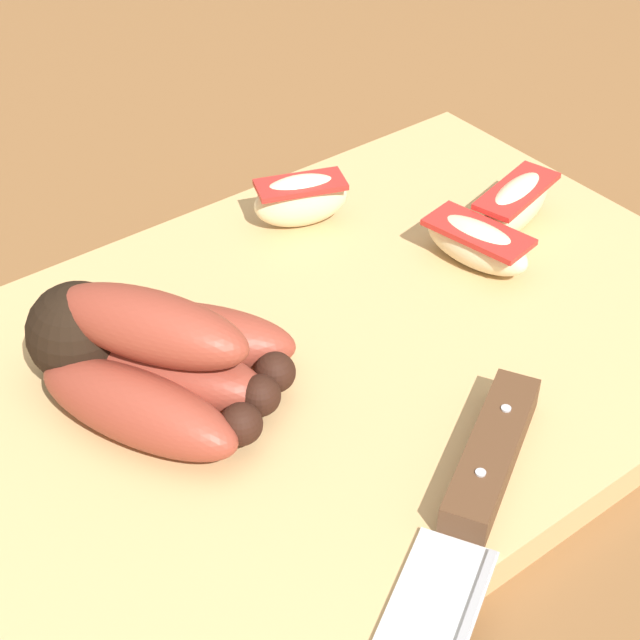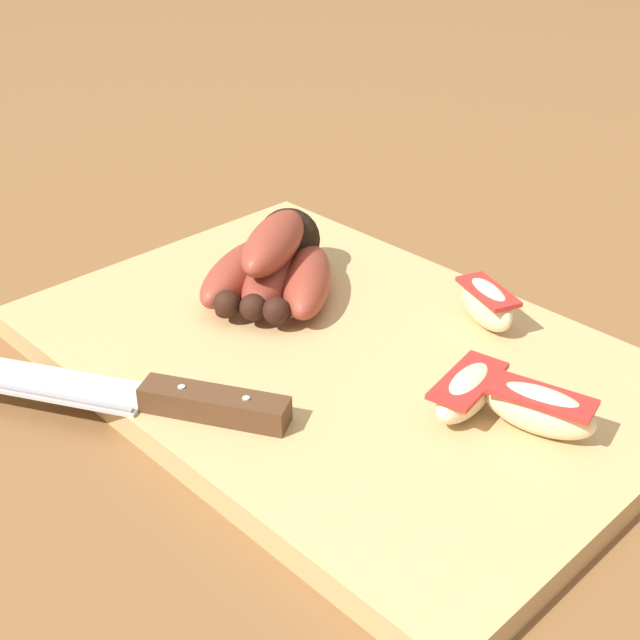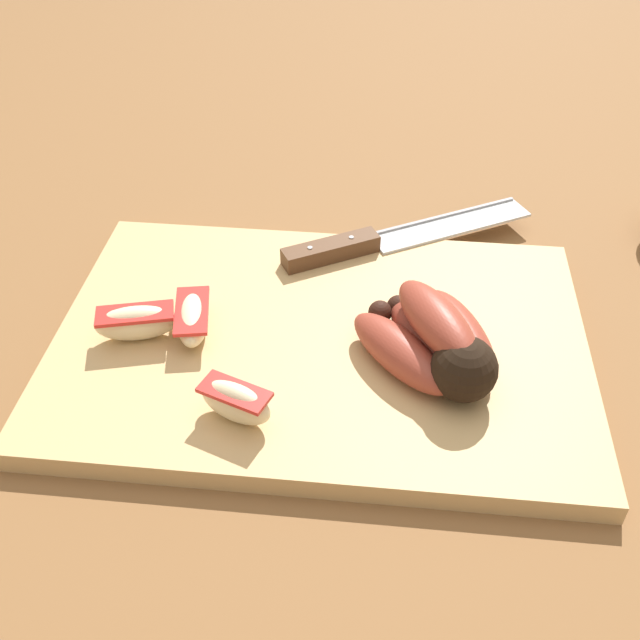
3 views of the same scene
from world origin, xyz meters
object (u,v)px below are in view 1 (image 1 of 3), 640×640
Objects in this scene: apple_wedge_near at (477,243)px; apple_wedge_middle at (515,204)px; banana_bunch at (148,356)px; apple_wedge_far at (301,199)px; chefs_knife at (463,532)px.

apple_wedge_middle reaches higher than apple_wedge_near.
banana_bunch is at bearing -1.49° from apple_wedge_middle.
apple_wedge_middle is at bearing -163.46° from apple_wedge_near.
apple_wedge_far reaches higher than apple_wedge_middle.
apple_wedge_far is (-0.10, -0.25, 0.01)m from chefs_knife.
chefs_knife is at bearing 109.41° from banana_bunch.
chefs_knife is 0.21m from apple_wedge_near.
chefs_knife is at bearing 44.07° from apple_wedge_near.
banana_bunch is 0.21m from apple_wedge_near.
apple_wedge_near is (-0.21, 0.02, -0.01)m from banana_bunch.
apple_wedge_far is at bearing -59.80° from apple_wedge_near.
apple_wedge_far reaches higher than apple_wedge_near.
chefs_knife is 3.49× the size of apple_wedge_near.
chefs_knife is 0.26m from apple_wedge_far.
banana_bunch is at bearing -5.53° from apple_wedge_near.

